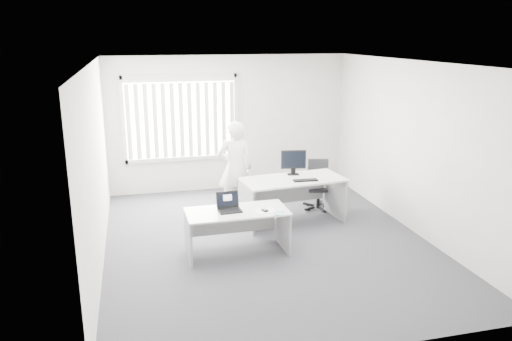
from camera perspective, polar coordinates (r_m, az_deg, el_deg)
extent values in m
plane|color=#414147|center=(8.06, 1.23, -8.07)|extent=(6.00, 6.00, 0.00)
cube|color=silver|center=(10.48, -3.07, 5.41)|extent=(5.00, 0.02, 2.80)
cube|color=silver|center=(4.92, 10.63, -6.43)|extent=(5.00, 0.02, 2.80)
cube|color=silver|center=(7.37, -17.79, 0.45)|extent=(0.02, 6.00, 2.80)
cube|color=silver|center=(8.61, 17.57, 2.53)|extent=(0.02, 6.00, 2.80)
cube|color=white|center=(7.41, 1.35, 12.22)|extent=(5.00, 6.00, 0.02)
cube|color=beige|center=(10.27, -8.55, 5.91)|extent=(2.32, 0.06, 1.76)
cube|color=silver|center=(7.39, -2.19, -4.70)|extent=(1.51, 0.72, 0.03)
cube|color=gray|center=(7.40, -7.74, -7.65)|extent=(0.05, 0.65, 0.66)
cube|color=gray|center=(7.70, 3.18, -6.61)|extent=(0.05, 0.65, 0.66)
cube|color=silver|center=(8.62, 4.25, -1.03)|extent=(1.82, 1.00, 0.03)
cube|color=gray|center=(8.44, -1.09, -4.18)|extent=(0.12, 0.75, 0.76)
cube|color=gray|center=(9.11, 9.09, -2.90)|extent=(0.12, 0.75, 0.76)
cylinder|color=black|center=(9.58, 7.08, -4.09)|extent=(0.64, 0.64, 0.07)
cylinder|color=black|center=(9.53, 7.12, -3.15)|extent=(0.06, 0.06, 0.40)
cube|color=black|center=(9.47, 7.16, -1.99)|extent=(0.49, 0.49, 0.06)
cube|color=black|center=(9.56, 7.09, -0.07)|extent=(0.39, 0.15, 0.48)
imported|color=white|center=(9.01, -2.39, 0.29)|extent=(0.68, 0.50, 1.73)
cube|color=white|center=(7.38, 1.05, -4.60)|extent=(0.33, 0.25, 0.00)
cube|color=white|center=(7.28, 2.65, -4.88)|extent=(0.21, 0.24, 0.01)
cube|color=black|center=(8.50, 5.68, -1.12)|extent=(0.42, 0.17, 0.02)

